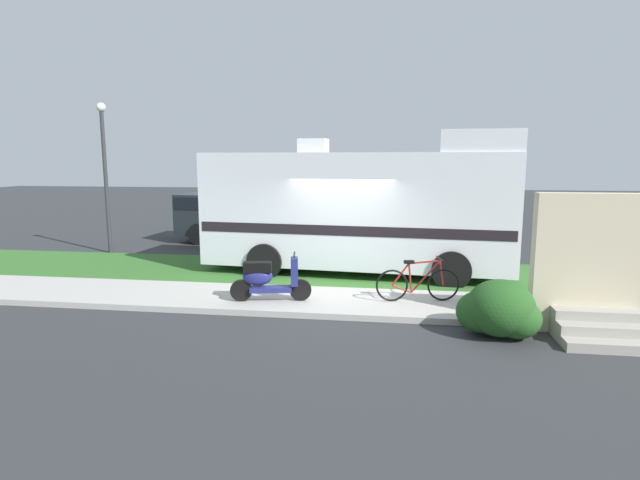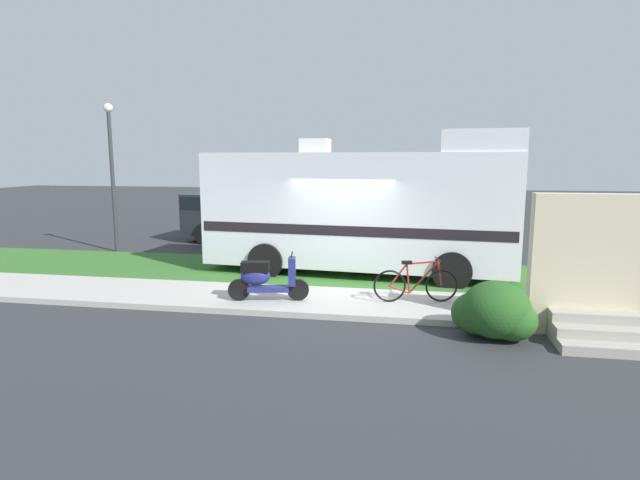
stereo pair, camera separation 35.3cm
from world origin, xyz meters
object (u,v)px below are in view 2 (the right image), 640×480
Objects in this scene: bicycle at (416,284)px; street_lamp_post at (112,164)px; motorhome_rv at (363,208)px; scooter at (265,278)px; bottle_green at (513,298)px; pickup_truck_near at (242,216)px.

bicycle is 0.36× the size of street_lamp_post.
motorhome_rv is 3.83m from scooter.
scooter reaches higher than bottle_green.
scooter is at bearing -68.36° from pickup_truck_near.
pickup_truck_near is at bearing 129.44° from bicycle.
bicycle reaches higher than bottle_green.
scooter is 3.03m from bicycle.
street_lamp_post reaches higher than pickup_truck_near.
bicycle is at bearing -26.42° from street_lamp_post.
pickup_truck_near reaches higher than scooter.
street_lamp_post is (-9.43, 4.68, 2.31)m from bicycle.
pickup_truck_near reaches higher than bottle_green.
motorhome_rv is at bearing -12.81° from street_lamp_post.
bottle_green is at bearing -42.05° from pickup_truck_near.
motorhome_rv is 4.82× the size of scooter.
bicycle is (3.00, 0.41, -0.09)m from scooter.
pickup_truck_near is at bearing 137.95° from bottle_green.
bicycle is 0.32× the size of pickup_truck_near.
pickup_truck_near is (-4.77, 4.58, -0.79)m from motorhome_rv.
street_lamp_post is at bearing 167.19° from motorhome_rv.
motorhome_rv is at bearing 115.15° from bicycle.
motorhome_rv is 4.44m from bottle_green.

